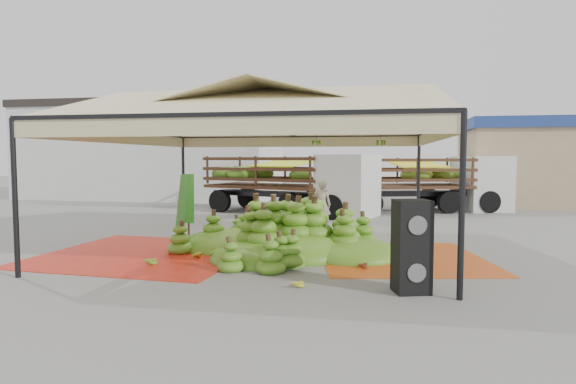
% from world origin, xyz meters
% --- Properties ---
extents(ground, '(90.00, 90.00, 0.00)m').
position_xyz_m(ground, '(0.00, 0.00, 0.00)').
color(ground, slate).
rests_on(ground, ground).
extents(canopy_tent, '(8.10, 8.10, 4.00)m').
position_xyz_m(canopy_tent, '(0.00, 0.00, 3.30)').
color(canopy_tent, black).
rests_on(canopy_tent, ground).
extents(building_white, '(14.30, 6.30, 5.40)m').
position_xyz_m(building_white, '(-10.00, 14.00, 2.71)').
color(building_white, silver).
rests_on(building_white, ground).
extents(building_tan, '(6.30, 5.30, 4.10)m').
position_xyz_m(building_tan, '(10.00, 13.00, 2.07)').
color(building_tan, tan).
rests_on(building_tan, ground).
extents(tarp_left, '(4.92, 4.71, 0.01)m').
position_xyz_m(tarp_left, '(-2.64, -1.48, 0.01)').
color(tarp_left, red).
rests_on(tarp_left, ground).
extents(tarp_right, '(4.24, 4.38, 0.01)m').
position_xyz_m(tarp_right, '(3.25, -0.85, 0.01)').
color(tarp_right, '#CB4713').
rests_on(tarp_right, ground).
extents(banana_heap, '(5.94, 4.92, 1.25)m').
position_xyz_m(banana_heap, '(0.62, -0.64, 0.63)').
color(banana_heap, '#447D1A').
rests_on(banana_heap, ground).
extents(hand_yellow_a, '(0.49, 0.45, 0.18)m').
position_xyz_m(hand_yellow_a, '(1.29, -3.70, 0.09)').
color(hand_yellow_a, gold).
rests_on(hand_yellow_a, ground).
extents(hand_yellow_b, '(0.55, 0.55, 0.19)m').
position_xyz_m(hand_yellow_b, '(-1.36, -1.75, 0.10)').
color(hand_yellow_b, gold).
rests_on(hand_yellow_b, ground).
extents(hand_red_a, '(0.45, 0.40, 0.17)m').
position_xyz_m(hand_red_a, '(2.36, -2.03, 0.09)').
color(hand_red_a, '#602915').
rests_on(hand_red_a, ground).
extents(hand_red_b, '(0.44, 0.37, 0.18)m').
position_xyz_m(hand_red_b, '(3.70, -1.27, 0.09)').
color(hand_red_b, '#562313').
rests_on(hand_red_b, ground).
extents(hand_green, '(0.54, 0.47, 0.21)m').
position_xyz_m(hand_green, '(-2.09, -2.49, 0.10)').
color(hand_green, '#3E7D1A').
rests_on(hand_green, ground).
extents(hanging_bunches, '(1.74, 0.24, 0.20)m').
position_xyz_m(hanging_bunches, '(2.01, -0.57, 2.62)').
color(hanging_bunches, '#377017').
rests_on(hanging_bunches, ground).
extents(speaker_stack, '(0.68, 0.64, 1.56)m').
position_xyz_m(speaker_stack, '(3.26, -3.70, 0.78)').
color(speaker_stack, black).
rests_on(speaker_stack, ground).
extents(banana_leaves, '(0.96, 1.36, 3.70)m').
position_xyz_m(banana_leaves, '(-1.94, -0.42, 0.00)').
color(banana_leaves, '#23751F').
rests_on(banana_leaves, ground).
extents(vendor, '(0.61, 0.43, 1.59)m').
position_xyz_m(vendor, '(0.99, 3.03, 0.80)').
color(vendor, gray).
rests_on(vendor, ground).
extents(truck_left, '(7.38, 4.46, 2.40)m').
position_xyz_m(truck_left, '(-0.54, 7.32, 1.48)').
color(truck_left, '#4D2A19').
rests_on(truck_left, ground).
extents(truck_right, '(7.21, 4.24, 2.34)m').
position_xyz_m(truck_right, '(5.03, 9.46, 1.44)').
color(truck_right, '#492718').
rests_on(truck_right, ground).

